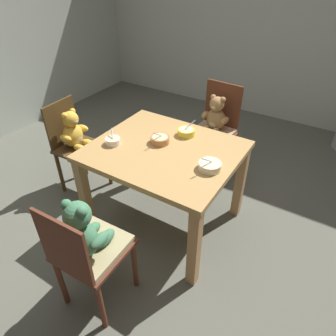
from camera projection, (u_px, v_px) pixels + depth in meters
ground_plane at (165, 221)px, 2.73m from camera, size 5.20×5.20×0.04m
wall_rear at (277, 13)px, 3.71m from camera, size 5.20×0.08×2.62m
dining_table at (165, 162)px, 2.35m from camera, size 1.08×0.92×0.74m
teddy_chair_far_center at (214, 125)px, 2.98m from camera, size 0.43×0.43×0.93m
teddy_chair_near_front at (86, 241)px, 1.77m from camera, size 0.40×0.42×0.89m
teddy_chair_near_left at (75, 138)px, 2.79m from camera, size 0.40×0.39×0.88m
porridge_bowl_white_near_left at (113, 141)px, 2.32m from camera, size 0.11×0.11×0.11m
porridge_bowl_cream_near_right at (210, 166)px, 2.06m from camera, size 0.16×0.16×0.13m
porridge_bowl_yellow_far_center at (186, 132)px, 2.43m from camera, size 0.14×0.14×0.12m
porridge_bowl_terracotta_center at (160, 139)px, 2.34m from camera, size 0.15×0.16×0.12m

